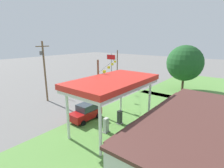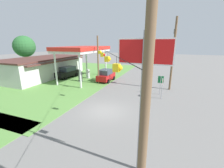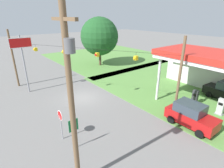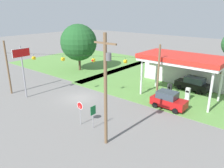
% 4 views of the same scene
% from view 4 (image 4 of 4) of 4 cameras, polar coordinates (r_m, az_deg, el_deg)
% --- Properties ---
extents(ground_plane, '(160.00, 160.00, 0.00)m').
position_cam_4_polar(ground_plane, '(29.81, -8.35, -3.59)').
color(ground_plane, slate).
extents(grass_verge_station_corner, '(36.00, 28.00, 0.04)m').
position_cam_4_polar(grass_verge_station_corner, '(38.40, 24.81, -0.01)').
color(grass_verge_station_corner, '#5B8E42').
rests_on(grass_verge_station_corner, ground).
extents(grass_verge_opposite_corner, '(24.00, 24.00, 0.04)m').
position_cam_4_polar(grass_verge_opposite_corner, '(51.46, -7.37, 6.00)').
color(grass_verge_opposite_corner, '#5B8E42').
rests_on(grass_verge_opposite_corner, ground).
extents(gas_station_canopy, '(10.49, 5.71, 5.78)m').
position_cam_4_polar(gas_station_canopy, '(29.41, 17.76, 6.14)').
color(gas_station_canopy, silver).
rests_on(gas_station_canopy, ground).
extents(gas_station_store, '(16.12, 8.54, 3.67)m').
position_cam_4_polar(gas_station_store, '(38.50, 21.71, 3.29)').
color(gas_station_store, silver).
rests_on(gas_station_store, ground).
extents(fuel_pump_near, '(0.71, 0.56, 1.68)m').
position_cam_4_polar(fuel_pump_near, '(31.08, 14.80, -1.51)').
color(fuel_pump_near, gray).
rests_on(fuel_pump_near, ground).
extents(fuel_pump_far, '(0.71, 0.56, 1.68)m').
position_cam_4_polar(fuel_pump_far, '(30.22, 19.15, -2.53)').
color(fuel_pump_far, gray).
rests_on(fuel_pump_far, ground).
extents(car_at_pumps_front, '(4.16, 2.14, 2.07)m').
position_cam_4_polar(car_at_pumps_front, '(26.96, 14.49, -4.08)').
color(car_at_pumps_front, '#AD1414').
rests_on(car_at_pumps_front, ground).
extents(car_at_pumps_rear, '(4.97, 2.43, 2.07)m').
position_cam_4_polar(car_at_pumps_rear, '(33.94, 20.40, 0.06)').
color(car_at_pumps_rear, black).
rests_on(car_at_pumps_rear, ground).
extents(stop_sign_roadside, '(0.80, 0.08, 2.50)m').
position_cam_4_polar(stop_sign_roadside, '(22.39, -8.33, -6.31)').
color(stop_sign_roadside, '#99999E').
rests_on(stop_sign_roadside, ground).
extents(stop_sign_overhead, '(0.22, 2.40, 6.95)m').
position_cam_4_polar(stop_sign_overhead, '(30.45, -22.42, 5.55)').
color(stop_sign_overhead, gray).
rests_on(stop_sign_overhead, ground).
extents(route_sign, '(0.10, 0.70, 2.40)m').
position_cam_4_polar(route_sign, '(21.60, -4.97, -7.45)').
color(route_sign, gray).
rests_on(route_sign, ground).
extents(utility_pole_main, '(2.20, 0.44, 9.63)m').
position_cam_4_polar(utility_pole_main, '(17.71, -1.61, -0.49)').
color(utility_pole_main, brown).
rests_on(utility_pole_main, ground).
extents(signal_span_gantry, '(17.79, 10.24, 7.43)m').
position_cam_4_polar(signal_span_gantry, '(28.51, -8.75, 4.02)').
color(signal_span_gantry, brown).
rests_on(signal_span_gantry, ground).
extents(tree_west_verge, '(6.88, 6.88, 8.87)m').
position_cam_4_polar(tree_west_verge, '(42.51, -8.70, 10.67)').
color(tree_west_verge, '#4C3828').
rests_on(tree_west_verge, ground).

